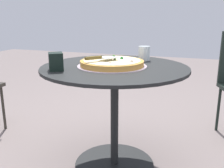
% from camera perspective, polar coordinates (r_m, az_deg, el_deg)
% --- Properties ---
extents(ground_plane, '(10.00, 10.00, 0.00)m').
position_cam_1_polar(ground_plane, '(1.89, 0.52, -17.55)').
color(ground_plane, slate).
extents(patio_table, '(0.93, 0.93, 0.71)m').
position_cam_1_polar(patio_table, '(1.67, 0.57, -2.75)').
color(patio_table, black).
rests_on(patio_table, ground).
extents(pizza_on_tray, '(0.44, 0.44, 0.05)m').
position_cam_1_polar(pizza_on_tray, '(1.61, 0.01, 4.64)').
color(pizza_on_tray, silver).
rests_on(pizza_on_tray, patio_table).
extents(pizza_server, '(0.20, 0.17, 0.02)m').
position_cam_1_polar(pizza_server, '(1.57, -2.55, 5.85)').
color(pizza_server, silver).
rests_on(pizza_server, pizza_on_tray).
extents(drinking_cup, '(0.08, 0.08, 0.10)m').
position_cam_1_polar(drinking_cup, '(1.83, 7.13, 6.77)').
color(drinking_cup, white).
rests_on(drinking_cup, patio_table).
extents(napkin_dispenser, '(0.12, 0.12, 0.10)m').
position_cam_1_polar(napkin_dispenser, '(1.52, -12.36, 4.90)').
color(napkin_dispenser, black).
rests_on(napkin_dispenser, patio_table).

